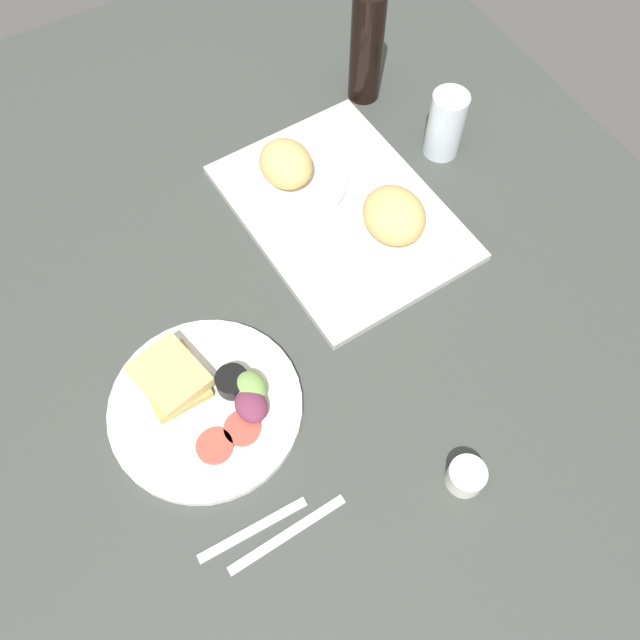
# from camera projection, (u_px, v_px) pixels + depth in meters

# --- Properties ---
(ground_plane) EXTENTS (1.90, 1.50, 0.03)m
(ground_plane) POSITION_uv_depth(u_px,v_px,m) (299.00, 334.00, 1.12)
(ground_plane) COLOR #383D38
(serving_tray) EXTENTS (0.47, 0.35, 0.02)m
(serving_tray) POSITION_uv_depth(u_px,v_px,m) (341.00, 212.00, 1.21)
(serving_tray) COLOR #B2B2AD
(serving_tray) RESTS_ON ground_plane
(bread_plate_near) EXTENTS (0.21, 0.21, 0.09)m
(bread_plate_near) POSITION_uv_depth(u_px,v_px,m) (288.00, 171.00, 1.21)
(bread_plate_near) COLOR white
(bread_plate_near) RESTS_ON serving_tray
(bread_plate_far) EXTENTS (0.22, 0.22, 0.10)m
(bread_plate_far) POSITION_uv_depth(u_px,v_px,m) (394.00, 223.00, 1.14)
(bread_plate_far) COLOR white
(bread_plate_far) RESTS_ON serving_tray
(plate_with_salad) EXTENTS (0.30, 0.30, 0.05)m
(plate_with_salad) POSITION_uv_depth(u_px,v_px,m) (206.00, 401.00, 1.02)
(plate_with_salad) COLOR white
(plate_with_salad) RESTS_ON ground_plane
(drinking_glass) EXTENTS (0.07, 0.07, 0.13)m
(drinking_glass) POSITION_uv_depth(u_px,v_px,m) (446.00, 125.00, 1.23)
(drinking_glass) COLOR silver
(drinking_glass) RESTS_ON ground_plane
(soda_bottle) EXTENTS (0.06, 0.06, 0.23)m
(soda_bottle) POSITION_uv_depth(u_px,v_px,m) (367.00, 47.00, 1.26)
(soda_bottle) COLOR black
(soda_bottle) RESTS_ON ground_plane
(espresso_cup) EXTENTS (0.06, 0.06, 0.04)m
(espresso_cup) POSITION_uv_depth(u_px,v_px,m) (466.00, 476.00, 0.96)
(espresso_cup) COLOR silver
(espresso_cup) RESTS_ON ground_plane
(fork) EXTENTS (0.02, 0.17, 0.01)m
(fork) POSITION_uv_depth(u_px,v_px,m) (253.00, 530.00, 0.95)
(fork) COLOR #B7B7BC
(fork) RESTS_ON ground_plane
(knife) EXTENTS (0.02, 0.19, 0.01)m
(knife) POSITION_uv_depth(u_px,v_px,m) (288.00, 534.00, 0.94)
(knife) COLOR #B7B7BC
(knife) RESTS_ON ground_plane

